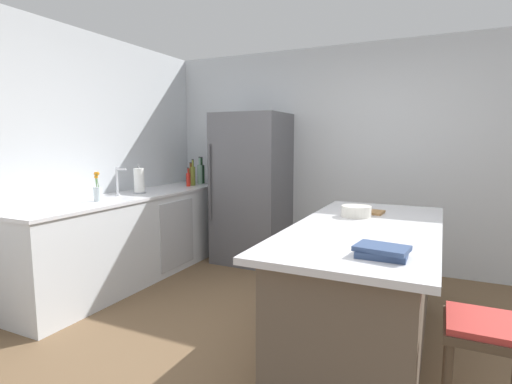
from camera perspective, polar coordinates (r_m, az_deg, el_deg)
ground_plane at (r=3.04m, az=4.87°, el=-22.04°), size 7.20×7.20×0.00m
wall_rear at (r=4.83m, az=14.51°, el=4.88°), size 6.00×0.10×2.60m
wall_left at (r=4.19m, az=-28.19°, el=3.89°), size 0.10×6.00×2.60m
counter_run_left at (r=4.50m, az=-17.31°, el=-6.17°), size 0.67×2.80×0.92m
kitchen_island at (r=2.99m, az=15.38°, el=-13.14°), size 0.96×2.11×0.90m
refrigerator at (r=4.85m, az=-0.61°, el=0.52°), size 0.82×0.75×1.82m
bar_stool at (r=2.19m, az=30.31°, el=-18.85°), size 0.36×0.36×0.69m
sink_faucet at (r=4.33m, az=-19.34°, el=1.52°), size 0.15×0.05×0.30m
flower_vase at (r=4.03m, az=-22.01°, el=0.16°), size 0.07×0.07×0.28m
paper_towel_roll at (r=4.50m, az=-16.57°, el=1.53°), size 0.14×0.14×0.31m
wine_bottle at (r=5.38m, az=-7.86°, el=2.68°), size 0.07×0.07×0.36m
gin_bottle at (r=5.29m, az=-8.14°, el=2.64°), size 0.07×0.07×0.36m
whiskey_bottle at (r=5.26m, az=-9.36°, el=2.37°), size 0.09×0.09×0.29m
olive_oil_bottle at (r=5.13m, az=-9.11°, el=2.43°), size 0.06×0.06×0.34m
hot_sauce_bottle at (r=5.05m, az=-9.78°, el=1.84°), size 0.05×0.05×0.24m
cookbook_stack at (r=2.13m, az=17.76°, el=-8.18°), size 0.28×0.22×0.06m
mixing_bowl at (r=3.19m, az=14.32°, el=-2.71°), size 0.23×0.23×0.09m
cutting_board at (r=3.39m, az=15.59°, el=-2.73°), size 0.30×0.21×0.02m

